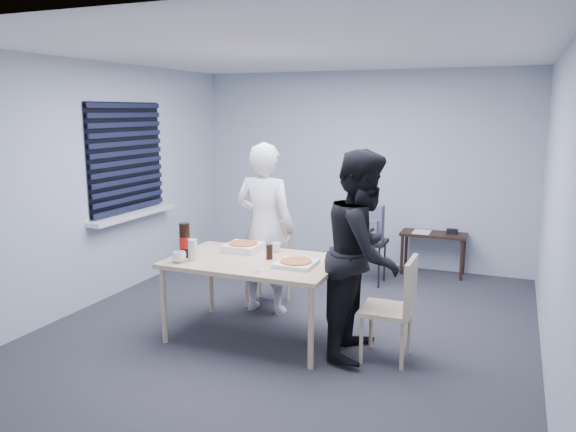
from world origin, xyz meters
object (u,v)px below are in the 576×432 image
at_px(dining_table, 254,266).
at_px(soda_bottle, 185,241).
at_px(mug_b, 276,247).
at_px(stool, 370,249).
at_px(mug_a, 179,257).
at_px(chair_far, 271,256).
at_px(person_black, 363,254).
at_px(side_table, 434,239).
at_px(person_white, 265,229).
at_px(chair_right, 397,302).
at_px(backpack, 370,223).

relative_size(dining_table, soda_bottle, 4.76).
xyz_separation_m(mug_b, soda_bottle, (-0.71, -0.49, 0.11)).
distance_m(dining_table, soda_bottle, 0.69).
relative_size(stool, mug_a, 4.38).
bearing_deg(chair_far, person_black, -35.65).
distance_m(side_table, mug_a, 3.56).
xyz_separation_m(person_white, stool, (0.78, 1.35, -0.46)).
relative_size(chair_far, side_table, 1.09).
xyz_separation_m(chair_right, mug_a, (-1.90, -0.34, 0.28)).
relative_size(dining_table, chair_far, 1.72).
bearing_deg(stool, mug_b, -106.63).
distance_m(person_black, mug_a, 1.63).
relative_size(chair_far, backpack, 2.07).
bearing_deg(chair_far, soda_bottle, -108.15).
height_order(chair_far, stool, chair_far).
xyz_separation_m(stool, soda_bottle, (-1.21, -2.18, 0.47)).
bearing_deg(mug_b, person_black, -16.55).
height_order(chair_right, soda_bottle, soda_bottle).
relative_size(person_black, soda_bottle, 5.51).
distance_m(chair_right, person_black, 0.49).
bearing_deg(stool, backpack, -90.00).
relative_size(side_table, soda_bottle, 2.54).
height_order(dining_table, person_white, person_white).
bearing_deg(person_black, stool, 12.10).
relative_size(person_black, backpack, 4.12).
height_order(side_table, stool, side_table).
xyz_separation_m(person_black, mug_b, (-0.93, 0.28, -0.09)).
xyz_separation_m(person_white, mug_a, (-0.38, -1.00, -0.09)).
height_order(mug_a, soda_bottle, soda_bottle).
bearing_deg(person_black, dining_table, 93.08).
relative_size(chair_right, backpack, 2.07).
bearing_deg(person_black, mug_a, 103.79).
relative_size(dining_table, mug_b, 15.30).
xyz_separation_m(chair_right, mug_b, (-1.24, 0.33, 0.28)).
relative_size(side_table, backpack, 1.90).
bearing_deg(dining_table, soda_bottle, -165.81).
height_order(side_table, mug_b, mug_b).
bearing_deg(chair_right, side_table, 91.52).
xyz_separation_m(chair_far, mug_b, (0.34, -0.63, 0.28)).
distance_m(dining_table, backpack, 2.09).
bearing_deg(stool, person_white, -119.88).
distance_m(chair_far, soda_bottle, 1.24).
bearing_deg(backpack, mug_b, -126.88).
xyz_separation_m(stool, mug_b, (-0.51, -1.69, 0.36)).
relative_size(person_white, mug_b, 17.70).
height_order(backpack, mug_a, backpack).
bearing_deg(chair_far, mug_a, -103.81).
xyz_separation_m(person_white, backpack, (0.78, 1.34, -0.14)).
distance_m(stool, mug_b, 1.80).
xyz_separation_m(chair_far, side_table, (1.51, 1.74, -0.05)).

